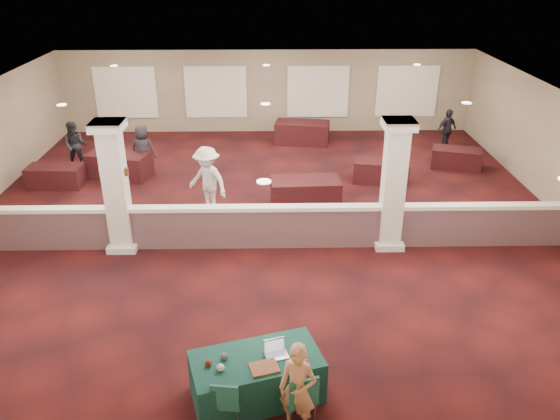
{
  "coord_description": "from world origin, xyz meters",
  "views": [
    {
      "loc": [
        0.11,
        -13.27,
        6.62
      ],
      "look_at": [
        0.32,
        -2.0,
        1.23
      ],
      "focal_mm": 35.0,
      "sensor_mm": 36.0,
      "label": 1
    }
  ],
  "objects_px": {
    "conf_chair_main": "(301,395)",
    "far_table_front_right": "(381,171)",
    "woman": "(298,389)",
    "attendee_a": "(75,145)",
    "attendee_d": "(143,150)",
    "far_table_back_right": "(456,158)",
    "far_table_front_center": "(305,193)",
    "far_table_front_left": "(56,176)",
    "conf_chair_side": "(226,399)",
    "attendee_b": "(207,181)",
    "far_table_back_left": "(120,165)",
    "far_table_back_center": "(302,132)",
    "attendee_c": "(447,130)",
    "near_table": "(257,377)"
  },
  "relations": [
    {
      "from": "far_table_front_left",
      "to": "far_table_back_right",
      "type": "xyz_separation_m",
      "value": [
        12.84,
        1.4,
        -0.01
      ]
    },
    {
      "from": "far_table_back_center",
      "to": "attendee_c",
      "type": "bearing_deg",
      "value": -9.46
    },
    {
      "from": "conf_chair_main",
      "to": "attendee_b",
      "type": "relative_size",
      "value": 0.51
    },
    {
      "from": "conf_chair_side",
      "to": "far_table_back_left",
      "type": "height_order",
      "value": "conf_chair_side"
    },
    {
      "from": "far_table_front_center",
      "to": "far_table_back_left",
      "type": "relative_size",
      "value": 1.01
    },
    {
      "from": "attendee_a",
      "to": "attendee_b",
      "type": "bearing_deg",
      "value": -41.05
    },
    {
      "from": "far_table_front_right",
      "to": "conf_chair_main",
      "type": "bearing_deg",
      "value": -107.48
    },
    {
      "from": "conf_chair_side",
      "to": "woman",
      "type": "relative_size",
      "value": 0.56
    },
    {
      "from": "attendee_b",
      "to": "attendee_c",
      "type": "distance_m",
      "value": 9.63
    },
    {
      "from": "far_table_back_center",
      "to": "attendee_a",
      "type": "height_order",
      "value": "attendee_a"
    },
    {
      "from": "conf_chair_main",
      "to": "attendee_c",
      "type": "bearing_deg",
      "value": 46.56
    },
    {
      "from": "far_table_back_right",
      "to": "far_table_front_center",
      "type": "bearing_deg",
      "value": -150.68
    },
    {
      "from": "conf_chair_side",
      "to": "far_table_back_center",
      "type": "relative_size",
      "value": 0.44
    },
    {
      "from": "far_table_front_left",
      "to": "woman",
      "type": "bearing_deg",
      "value": -53.99
    },
    {
      "from": "far_table_back_left",
      "to": "far_table_back_right",
      "type": "distance_m",
      "value": 11.08
    },
    {
      "from": "far_table_front_right",
      "to": "attendee_a",
      "type": "height_order",
      "value": "attendee_a"
    },
    {
      "from": "attendee_b",
      "to": "attendee_d",
      "type": "relative_size",
      "value": 1.2
    },
    {
      "from": "near_table",
      "to": "conf_chair_side",
      "type": "bearing_deg",
      "value": -143.79
    },
    {
      "from": "conf_chair_side",
      "to": "attendee_c",
      "type": "relative_size",
      "value": 0.58
    },
    {
      "from": "far_table_front_left",
      "to": "far_table_back_center",
      "type": "xyz_separation_m",
      "value": [
        7.82,
        4.08,
        0.07
      ]
    },
    {
      "from": "far_table_front_right",
      "to": "attendee_d",
      "type": "distance_m",
      "value": 7.66
    },
    {
      "from": "far_table_back_right",
      "to": "attendee_c",
      "type": "distance_m",
      "value": 1.87
    },
    {
      "from": "far_table_back_right",
      "to": "far_table_front_right",
      "type": "bearing_deg",
      "value": -156.4
    },
    {
      "from": "attendee_c",
      "to": "attendee_d",
      "type": "relative_size",
      "value": 0.93
    },
    {
      "from": "far_table_front_center",
      "to": "near_table",
      "type": "bearing_deg",
      "value": -99.52
    },
    {
      "from": "attendee_c",
      "to": "attendee_d",
      "type": "distance_m",
      "value": 10.72
    },
    {
      "from": "conf_chair_side",
      "to": "attendee_d",
      "type": "distance_m",
      "value": 11.12
    },
    {
      "from": "far_table_front_left",
      "to": "far_table_front_center",
      "type": "relative_size",
      "value": 0.84
    },
    {
      "from": "conf_chair_side",
      "to": "woman",
      "type": "distance_m",
      "value": 1.1
    },
    {
      "from": "conf_chair_side",
      "to": "far_table_back_right",
      "type": "distance_m",
      "value": 12.92
    },
    {
      "from": "conf_chair_main",
      "to": "far_table_front_right",
      "type": "relative_size",
      "value": 0.57
    },
    {
      "from": "far_table_back_right",
      "to": "conf_chair_main",
      "type": "bearing_deg",
      "value": -118.01
    },
    {
      "from": "woman",
      "to": "far_table_back_center",
      "type": "bearing_deg",
      "value": 107.1
    },
    {
      "from": "far_table_front_left",
      "to": "far_table_front_right",
      "type": "distance_m",
      "value": 10.1
    },
    {
      "from": "far_table_front_left",
      "to": "attendee_d",
      "type": "distance_m",
      "value": 2.76
    },
    {
      "from": "attendee_c",
      "to": "far_table_back_center",
      "type": "bearing_deg",
      "value": 142.3
    },
    {
      "from": "attendee_c",
      "to": "attendee_b",
      "type": "bearing_deg",
      "value": -175.56
    },
    {
      "from": "woman",
      "to": "attendee_a",
      "type": "height_order",
      "value": "attendee_a"
    },
    {
      "from": "woman",
      "to": "attendee_a",
      "type": "relative_size",
      "value": 0.98
    },
    {
      "from": "conf_chair_main",
      "to": "far_table_back_left",
      "type": "bearing_deg",
      "value": 98.76
    },
    {
      "from": "far_table_front_right",
      "to": "far_table_back_right",
      "type": "height_order",
      "value": "far_table_front_right"
    },
    {
      "from": "far_table_front_center",
      "to": "attendee_b",
      "type": "distance_m",
      "value": 2.79
    },
    {
      "from": "woman",
      "to": "far_table_back_left",
      "type": "height_order",
      "value": "woman"
    },
    {
      "from": "attendee_a",
      "to": "far_table_back_left",
      "type": "bearing_deg",
      "value": -30.59
    },
    {
      "from": "far_table_back_center",
      "to": "far_table_back_right",
      "type": "xyz_separation_m",
      "value": [
        5.02,
        -2.67,
        -0.08
      ]
    },
    {
      "from": "conf_chair_main",
      "to": "far_table_front_left",
      "type": "relative_size",
      "value": 0.6
    },
    {
      "from": "woman",
      "to": "far_table_front_center",
      "type": "relative_size",
      "value": 0.8
    },
    {
      "from": "conf_chair_main",
      "to": "near_table",
      "type": "bearing_deg",
      "value": 120.73
    },
    {
      "from": "far_table_front_center",
      "to": "attendee_d",
      "type": "bearing_deg",
      "value": 152.79
    },
    {
      "from": "attendee_a",
      "to": "attendee_d",
      "type": "relative_size",
      "value": 0.99
    }
  ]
}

